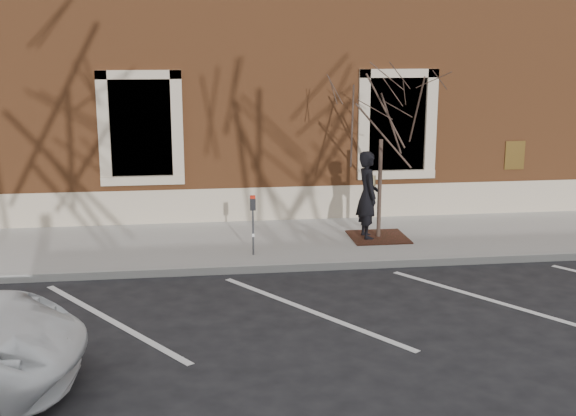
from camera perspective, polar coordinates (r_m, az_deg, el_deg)
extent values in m
plane|color=#28282B|center=(13.99, 0.32, -4.94)|extent=(120.00, 120.00, 0.00)
cube|color=#A09C96|center=(15.63, -0.55, -2.73)|extent=(40.00, 3.50, 0.15)
cube|color=#9E9E99|center=(13.92, 0.35, -4.71)|extent=(40.00, 0.12, 0.15)
cube|color=brown|center=(21.02, -2.59, 12.10)|extent=(40.00, 8.50, 8.00)
cube|color=tan|center=(17.23, -1.27, 0.37)|extent=(40.00, 0.06, 0.80)
cube|color=black|center=(16.99, -11.51, 6.26)|extent=(1.40, 0.30, 2.20)
cube|color=tan|center=(17.00, -11.37, 2.18)|extent=(1.90, 0.20, 0.20)
cube|color=black|center=(17.62, 8.47, 6.61)|extent=(1.40, 0.30, 2.20)
cube|color=tan|center=(17.62, 8.50, 2.67)|extent=(1.90, 0.20, 0.20)
imported|color=black|center=(15.55, 6.30, 1.01)|extent=(0.49, 0.71, 1.91)
cylinder|color=#595B60|center=(14.36, -2.78, -1.95)|extent=(0.04, 0.04, 0.92)
cube|color=black|center=(14.22, -2.80, 0.30)|extent=(0.11, 0.08, 0.24)
cube|color=red|center=(14.19, -2.81, 0.87)|extent=(0.10, 0.08, 0.06)
cube|color=white|center=(14.33, -2.76, -2.17)|extent=(0.05, 0.00, 0.06)
cube|color=#461D16|center=(15.84, 7.14, -2.28)|extent=(1.22, 1.22, 0.03)
cylinder|color=#3F2E26|center=(15.60, 7.25, 1.48)|extent=(0.09, 0.09, 2.15)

